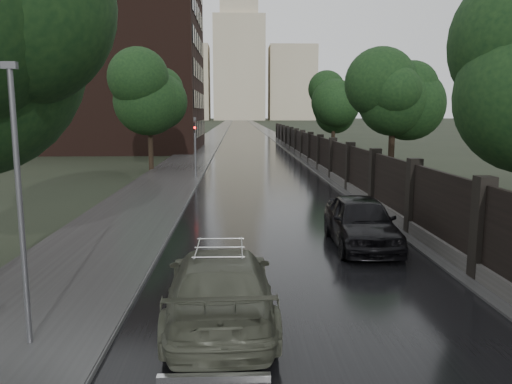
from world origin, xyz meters
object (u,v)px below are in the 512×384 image
object	(u,v)px
tree_left_far	(149,99)
lamp_post	(20,206)
tree_right_b	(393,101)
tree_right_c	(334,106)
traffic_light	(195,143)
car_right_near	(361,221)
volga_sedan	(220,286)

from	to	relation	value
tree_left_far	lamp_post	world-z (taller)	tree_left_far
tree_right_b	tree_right_c	bearing A→B (deg)	90.00
tree_right_c	lamp_post	world-z (taller)	tree_right_c
tree_left_far	lamp_post	size ratio (longest dim) A/B	1.45
tree_right_c	traffic_light	bearing A→B (deg)	-128.18
tree_left_far	traffic_light	size ratio (longest dim) A/B	1.85
tree_right_b	car_right_near	distance (m)	15.13
car_right_near	tree_left_far	bearing A→B (deg)	117.11
tree_left_far	tree_right_c	xyz separation A→B (m)	(15.50, 10.00, -0.29)
lamp_post	traffic_light	distance (m)	23.52
tree_right_b	traffic_light	bearing A→B (deg)	165.76
lamp_post	tree_right_c	bearing A→B (deg)	71.48
tree_left_far	traffic_light	distance (m)	6.84
tree_right_b	volga_sedan	xyz separation A→B (m)	(-9.49, -19.36, -4.18)
car_right_near	lamp_post	bearing A→B (deg)	-136.83
volga_sedan	car_right_near	world-z (taller)	car_right_near
tree_right_c	car_right_near	bearing A→B (deg)	-99.26
tree_right_c	traffic_light	size ratio (longest dim) A/B	1.75
tree_right_b	tree_right_c	world-z (taller)	same
tree_right_b	lamp_post	xyz separation A→B (m)	(-12.90, -20.50, -2.28)
tree_right_c	car_right_near	size ratio (longest dim) A/B	1.46
tree_left_far	traffic_light	bearing A→B (deg)	-53.53
traffic_light	tree_right_c	bearing A→B (deg)	51.82
lamp_post	car_right_near	world-z (taller)	lamp_post
lamp_post	tree_left_far	bearing A→B (deg)	95.21
tree_left_far	lamp_post	distance (m)	28.73
tree_right_b	tree_left_far	bearing A→B (deg)	152.70
traffic_light	tree_right_b	bearing A→B (deg)	-14.24
volga_sedan	tree_right_c	bearing A→B (deg)	-106.31
traffic_light	car_right_near	bearing A→B (deg)	-68.19
lamp_post	car_right_near	xyz separation A→B (m)	(7.75, 6.89, -1.85)
car_right_near	traffic_light	bearing A→B (deg)	113.34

